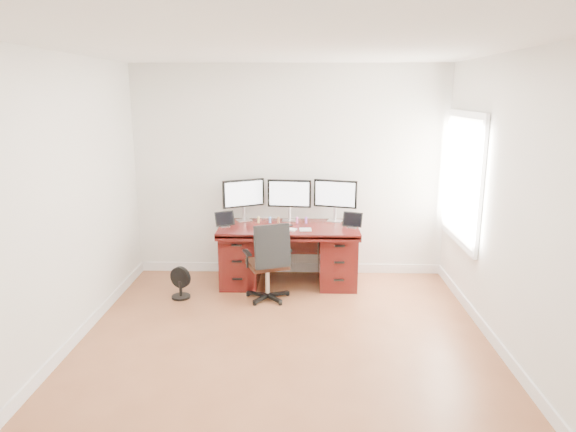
{
  "coord_description": "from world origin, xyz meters",
  "views": [
    {
      "loc": [
        0.17,
        -4.28,
        2.34
      ],
      "look_at": [
        0.0,
        1.5,
        0.95
      ],
      "focal_mm": 32.0,
      "sensor_mm": 36.0,
      "label": 1
    }
  ],
  "objects_px": {
    "office_chair": "(269,275)",
    "keyboard": "(286,229)",
    "desk": "(289,252)",
    "monitor_center": "(289,195)",
    "floor_fan": "(180,283)"
  },
  "relations": [
    {
      "from": "office_chair",
      "to": "monitor_center",
      "type": "relative_size",
      "value": 1.7
    },
    {
      "from": "desk",
      "to": "office_chair",
      "type": "distance_m",
      "value": 0.6
    },
    {
      "from": "desk",
      "to": "office_chair",
      "type": "height_order",
      "value": "office_chair"
    },
    {
      "from": "keyboard",
      "to": "monitor_center",
      "type": "bearing_deg",
      "value": 106.02
    },
    {
      "from": "floor_fan",
      "to": "keyboard",
      "type": "xyz_separation_m",
      "value": [
        1.22,
        0.33,
        0.58
      ]
    },
    {
      "from": "desk",
      "to": "monitor_center",
      "type": "relative_size",
      "value": 3.09
    },
    {
      "from": "desk",
      "to": "office_chair",
      "type": "xyz_separation_m",
      "value": [
        -0.22,
        -0.55,
        -0.09
      ]
    },
    {
      "from": "office_chair",
      "to": "monitor_center",
      "type": "bearing_deg",
      "value": 53.4
    },
    {
      "from": "desk",
      "to": "monitor_center",
      "type": "xyz_separation_m",
      "value": [
        -0.0,
        0.24,
        0.68
      ]
    },
    {
      "from": "desk",
      "to": "office_chair",
      "type": "bearing_deg",
      "value": -111.41
    },
    {
      "from": "desk",
      "to": "keyboard",
      "type": "distance_m",
      "value": 0.41
    },
    {
      "from": "desk",
      "to": "keyboard",
      "type": "xyz_separation_m",
      "value": [
        -0.03,
        -0.2,
        0.36
      ]
    },
    {
      "from": "desk",
      "to": "floor_fan",
      "type": "xyz_separation_m",
      "value": [
        -1.25,
        -0.53,
        -0.22
      ]
    },
    {
      "from": "office_chair",
      "to": "keyboard",
      "type": "xyz_separation_m",
      "value": [
        0.18,
        0.36,
        0.45
      ]
    },
    {
      "from": "monitor_center",
      "to": "office_chair",
      "type": "bearing_deg",
      "value": -99.33
    }
  ]
}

